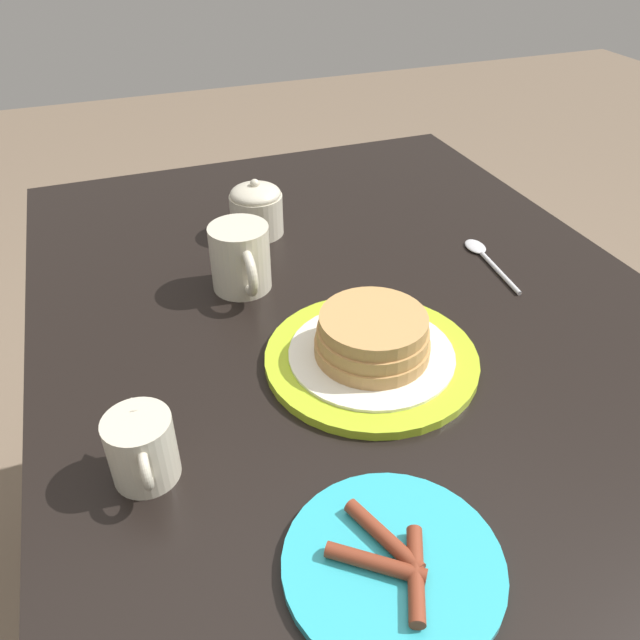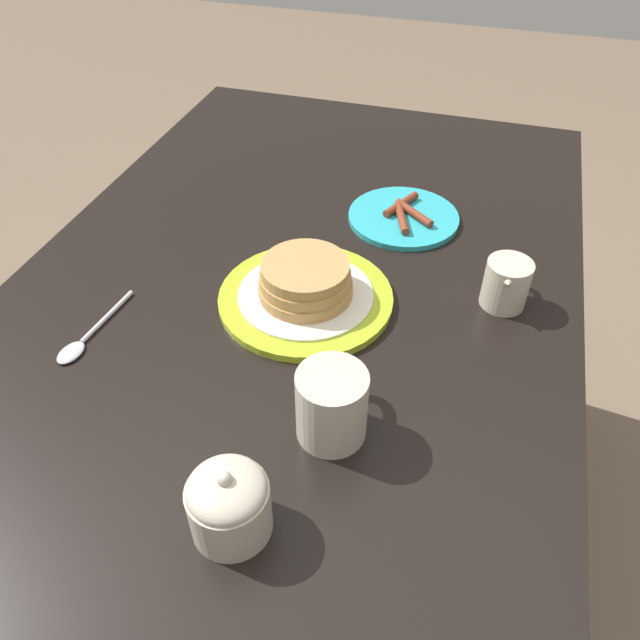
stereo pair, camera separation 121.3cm
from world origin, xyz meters
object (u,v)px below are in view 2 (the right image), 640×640
sugar_bowl (229,503)px  side_plate_bacon (404,217)px  pancake_plate (306,289)px  coffee_mug (332,403)px  creamer_pitcher (506,283)px  spoon (84,340)px

sugar_bowl → side_plate_bacon: bearing=-5.3°
pancake_plate → coffee_mug: coffee_mug is taller
creamer_pitcher → spoon: bearing=114.7°
creamer_pitcher → spoon: creamer_pitcher is taller
spoon → side_plate_bacon: bearing=-40.2°
side_plate_bacon → coffee_mug: coffee_mug is taller
sugar_bowl → coffee_mug: bearing=-23.1°
pancake_plate → sugar_bowl: 0.38m
pancake_plate → spoon: (-0.17, 0.27, -0.02)m
coffee_mug → creamer_pitcher: (0.30, -0.18, -0.01)m
coffee_mug → sugar_bowl: bearing=156.9°
side_plate_bacon → sugar_bowl: sugar_bowl is taller
coffee_mug → spoon: coffee_mug is taller
pancake_plate → creamer_pitcher: creamer_pitcher is taller
pancake_plate → coffee_mug: 0.24m
pancake_plate → side_plate_bacon: pancake_plate is taller
coffee_mug → creamer_pitcher: 0.35m
spoon → sugar_bowl: bearing=-123.0°
side_plate_bacon → spoon: bearing=139.8°
side_plate_bacon → creamer_pitcher: (-0.18, -0.18, 0.03)m
pancake_plate → sugar_bowl: sugar_bowl is taller
pancake_plate → side_plate_bacon: size_ratio=1.35×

